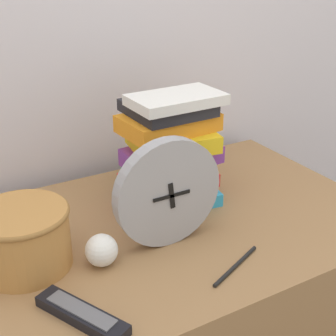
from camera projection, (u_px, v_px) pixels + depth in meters
name	position (u px, v px, depth m)	size (l,w,h in m)	color
wall_back	(73.00, 0.00, 1.19)	(6.00, 0.04, 2.40)	silver
desk_clock	(168.00, 193.00, 0.97)	(0.24, 0.03, 0.24)	#99999E
book_stack	(170.00, 148.00, 1.14)	(0.24, 0.21, 0.28)	#2D9ED1
basket	(23.00, 236.00, 0.92)	(0.19, 0.19, 0.13)	#B27A3D
tv_remote	(82.00, 315.00, 0.80)	(0.12, 0.18, 0.02)	black
crumpled_paper_ball	(102.00, 250.00, 0.93)	(0.07, 0.07, 0.07)	white
pen	(236.00, 266.00, 0.94)	(0.15, 0.07, 0.01)	black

